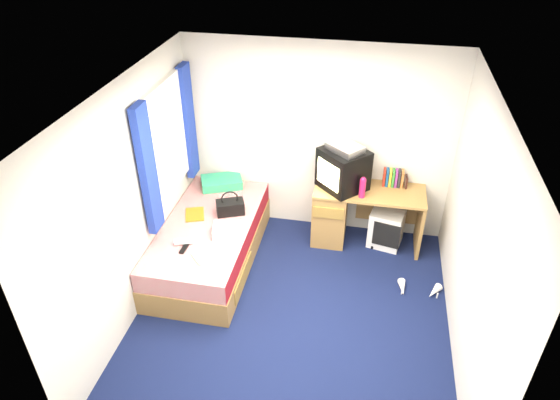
% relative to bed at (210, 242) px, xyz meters
% --- Properties ---
extents(ground, '(3.40, 3.40, 0.00)m').
position_rel_bed_xyz_m(ground, '(1.10, -0.70, -0.27)').
color(ground, '#0C1438').
rests_on(ground, ground).
extents(room_shell, '(3.40, 3.40, 3.40)m').
position_rel_bed_xyz_m(room_shell, '(1.10, -0.70, 1.18)').
color(room_shell, white).
rests_on(room_shell, ground).
extents(bed, '(1.01, 2.00, 0.54)m').
position_rel_bed_xyz_m(bed, '(0.00, 0.00, 0.00)').
color(bed, '#A57D44').
rests_on(bed, ground).
extents(pillow, '(0.59, 0.49, 0.11)m').
position_rel_bed_xyz_m(pillow, '(-0.08, 0.82, 0.33)').
color(pillow, teal).
rests_on(pillow, bed).
extents(desk, '(1.30, 0.55, 0.75)m').
position_rel_bed_xyz_m(desk, '(1.50, 0.74, 0.14)').
color(desk, '#A57D44').
rests_on(desk, ground).
extents(storage_cube, '(0.45, 0.45, 0.48)m').
position_rel_bed_xyz_m(storage_cube, '(2.03, 0.74, -0.03)').
color(storage_cube, white).
rests_on(storage_cube, ground).
extents(crt_tv, '(0.67, 0.67, 0.49)m').
position_rel_bed_xyz_m(crt_tv, '(1.44, 0.74, 0.73)').
color(crt_tv, black).
rests_on(crt_tv, desk).
extents(vcr, '(0.48, 0.47, 0.07)m').
position_rel_bed_xyz_m(vcr, '(1.44, 0.74, 1.01)').
color(vcr, '#BCBCBE').
rests_on(vcr, crt_tv).
extents(book_row, '(0.24, 0.13, 0.20)m').
position_rel_bed_xyz_m(book_row, '(2.03, 0.90, 0.58)').
color(book_row, maroon).
rests_on(book_row, desk).
extents(picture_frame, '(0.03, 0.12, 0.14)m').
position_rel_bed_xyz_m(picture_frame, '(2.19, 0.89, 0.55)').
color(picture_frame, '#321610').
rests_on(picture_frame, desk).
extents(pink_water_bottle, '(0.09, 0.09, 0.23)m').
position_rel_bed_xyz_m(pink_water_bottle, '(1.69, 0.56, 0.60)').
color(pink_water_bottle, '#C01B54').
rests_on(pink_water_bottle, desk).
extents(aerosol_can, '(0.06, 0.06, 0.19)m').
position_rel_bed_xyz_m(aerosol_can, '(1.70, 0.72, 0.58)').
color(aerosol_can, white).
rests_on(aerosol_can, desk).
extents(handbag, '(0.36, 0.29, 0.30)m').
position_rel_bed_xyz_m(handbag, '(0.20, 0.25, 0.36)').
color(handbag, black).
rests_on(handbag, bed).
extents(towel, '(0.36, 0.32, 0.10)m').
position_rel_bed_xyz_m(towel, '(0.28, -0.16, 0.32)').
color(towel, white).
rests_on(towel, bed).
extents(magazine, '(0.29, 0.33, 0.01)m').
position_rel_bed_xyz_m(magazine, '(-0.20, 0.13, 0.28)').
color(magazine, gold).
rests_on(magazine, bed).
extents(water_bottle, '(0.21, 0.13, 0.07)m').
position_rel_bed_xyz_m(water_bottle, '(-0.14, -0.42, 0.31)').
color(water_bottle, silver).
rests_on(water_bottle, bed).
extents(colour_swatch_fan, '(0.19, 0.20, 0.01)m').
position_rel_bed_xyz_m(colour_swatch_fan, '(0.09, -0.63, 0.28)').
color(colour_swatch_fan, yellow).
rests_on(colour_swatch_fan, bed).
extents(remote_control, '(0.06, 0.16, 0.02)m').
position_rel_bed_xyz_m(remote_control, '(-0.10, -0.50, 0.28)').
color(remote_control, black).
rests_on(remote_control, bed).
extents(window_assembly, '(0.11, 1.42, 1.40)m').
position_rel_bed_xyz_m(window_assembly, '(-0.45, 0.20, 1.15)').
color(window_assembly, silver).
rests_on(window_assembly, room_shell).
extents(white_heels, '(0.49, 0.23, 0.09)m').
position_rel_bed_xyz_m(white_heels, '(2.41, -0.10, -0.23)').
color(white_heels, white).
rests_on(white_heels, ground).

